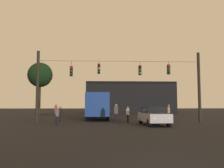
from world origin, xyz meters
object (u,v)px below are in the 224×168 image
object	(u,v)px
pedestrian_near_bus	(169,112)
pedestrian_trailing	(128,114)
pedestrian_far_side	(60,113)
car_near_right	(154,116)
pedestrian_crossing_left	(57,115)
city_bus	(97,104)
pedestrian_crossing_right	(116,112)
tree_left_silhouette	(40,75)
pedestrian_crossing_center	(56,113)

from	to	relation	value
pedestrian_near_bus	pedestrian_trailing	bearing A→B (deg)	-159.28
pedestrian_trailing	pedestrian_far_side	bearing A→B (deg)	170.64
car_near_right	pedestrian_far_side	size ratio (longest dim) A/B	2.85
pedestrian_crossing_left	pedestrian_far_side	size ratio (longest dim) A/B	0.97
car_near_right	pedestrian_trailing	size ratio (longest dim) A/B	2.91
city_bus	pedestrian_crossing_right	bearing A→B (deg)	-76.79
pedestrian_trailing	car_near_right	bearing A→B (deg)	-60.08
car_near_right	pedestrian_crossing_right	size ratio (longest dim) A/B	2.47
pedestrian_far_side	pedestrian_crossing_right	bearing A→B (deg)	-22.16
pedestrian_crossing_right	pedestrian_far_side	bearing A→B (deg)	157.84
tree_left_silhouette	pedestrian_near_bus	bearing A→B (deg)	-46.25
pedestrian_crossing_right	tree_left_silhouette	xyz separation A→B (m)	(-12.16, 21.50, 5.97)
city_bus	pedestrian_near_bus	distance (m)	9.05
city_bus	pedestrian_crossing_right	distance (m)	8.01
city_bus	pedestrian_near_bus	xyz separation A→B (m)	(7.53, -4.93, -0.89)
car_near_right	tree_left_silhouette	distance (m)	28.70
pedestrian_crossing_left	pedestrian_crossing_center	xyz separation A→B (m)	(-0.37, 1.37, 0.16)
pedestrian_crossing_center	pedestrian_trailing	bearing A→B (deg)	12.19
pedestrian_crossing_right	tree_left_silhouette	world-z (taller)	tree_left_silhouette
car_near_right	pedestrian_near_bus	size ratio (longest dim) A/B	2.58
car_near_right	tree_left_silhouette	size ratio (longest dim) A/B	0.48
pedestrian_near_bus	pedestrian_crossing_right	bearing A→B (deg)	-153.66
pedestrian_crossing_center	pedestrian_near_bus	distance (m)	11.58
city_bus	pedestrian_trailing	bearing A→B (deg)	-65.46
pedestrian_crossing_center	tree_left_silhouette	bearing A→B (deg)	107.13
city_bus	pedestrian_crossing_left	bearing A→B (deg)	-108.97
city_bus	pedestrian_far_side	bearing A→B (deg)	-123.31
city_bus	pedestrian_trailing	xyz separation A→B (m)	(3.03, -6.64, -1.02)
pedestrian_crossing_right	pedestrian_trailing	distance (m)	1.66
pedestrian_near_bus	tree_left_silhouette	size ratio (longest dim) A/B	0.19
city_bus	car_near_right	bearing A→B (deg)	-63.66
city_bus	pedestrian_trailing	size ratio (longest dim) A/B	7.24
pedestrian_crossing_right	pedestrian_near_bus	distance (m)	6.37
city_bus	pedestrian_crossing_left	world-z (taller)	city_bus
city_bus	pedestrian_far_side	world-z (taller)	city_bus
city_bus	pedestrian_crossing_right	size ratio (longest dim) A/B	6.16
pedestrian_crossing_center	tree_left_silhouette	size ratio (longest dim) A/B	0.19
pedestrian_crossing_left	pedestrian_near_bus	distance (m)	11.68
car_near_right	pedestrian_trailing	distance (m)	3.66
car_near_right	tree_left_silhouette	world-z (taller)	tree_left_silhouette
pedestrian_crossing_right	pedestrian_far_side	world-z (taller)	pedestrian_crossing_right
pedestrian_crossing_center	pedestrian_crossing_right	bearing A→B (deg)	3.28
city_bus	tree_left_silhouette	xyz separation A→B (m)	(-10.34, 13.74, 5.12)
pedestrian_crossing_center	pedestrian_near_bus	size ratio (longest dim) A/B	1.03
car_near_right	city_bus	bearing A→B (deg)	116.34
pedestrian_crossing_left	pedestrian_crossing_right	xyz separation A→B (m)	(5.07, 1.68, 0.18)
city_bus	pedestrian_trailing	world-z (taller)	city_bus
pedestrian_near_bus	car_near_right	bearing A→B (deg)	-118.73
car_near_right	pedestrian_far_side	world-z (taller)	pedestrian_far_side
pedestrian_crossing_right	pedestrian_near_bus	bearing A→B (deg)	26.34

